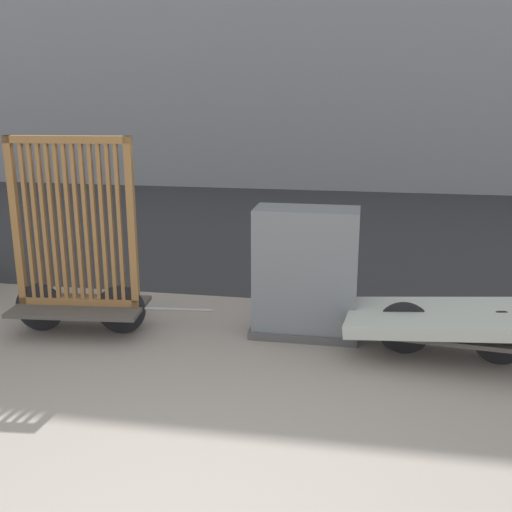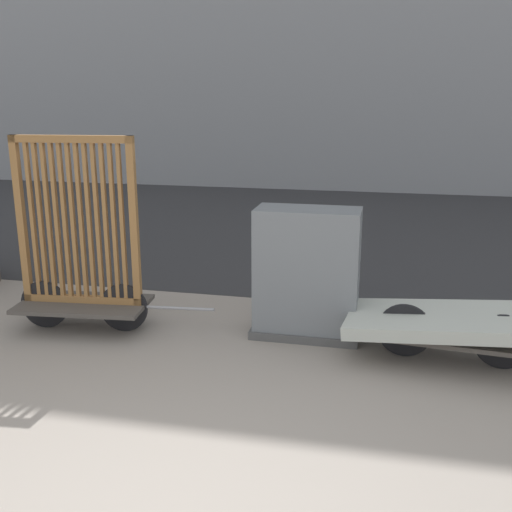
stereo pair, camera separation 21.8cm
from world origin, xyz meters
name	(u,v)px [view 1 (the left image)]	position (x,y,z in m)	size (l,w,h in m)	color
road_strip	(309,225)	(0.00, 8.27, 0.00)	(56.00, 8.35, 0.01)	#2D2D30
bike_cart_with_bedframe	(77,262)	(-1.78, 2.79, 0.72)	(2.00, 0.79, 1.94)	#4C4742
bike_cart_with_mattress	(453,321)	(1.78, 2.78, 0.36)	(2.30, 1.03, 0.53)	#4C4742
utility_cabinet	(306,277)	(0.43, 3.13, 0.59)	(1.05, 0.53, 1.27)	#4C4C4C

